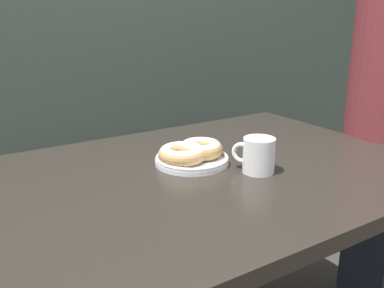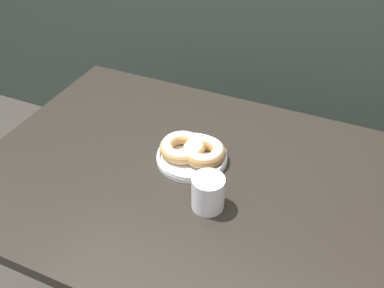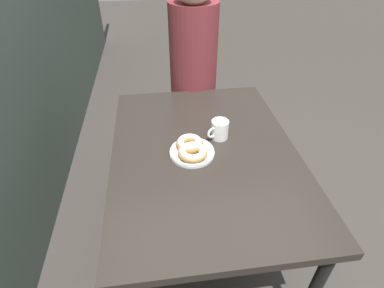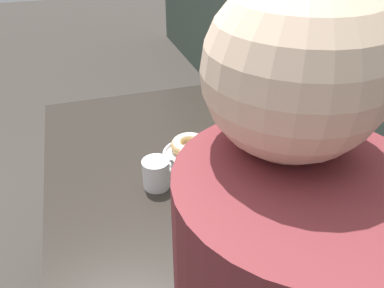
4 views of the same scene
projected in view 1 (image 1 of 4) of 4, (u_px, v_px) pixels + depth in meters
dining_table at (209, 193)px, 1.24m from camera, size 1.25×0.90×0.77m
donut_plate at (192, 153)px, 1.25m from camera, size 0.23×0.22×0.06m
coffee_mug at (258, 155)px, 1.17m from camera, size 0.09×0.12×0.10m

